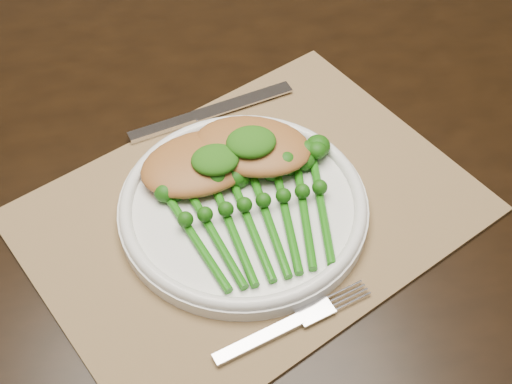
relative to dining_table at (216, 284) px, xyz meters
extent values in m
cube|color=black|center=(0.00, 0.00, 0.35)|extent=(1.63, 0.96, 0.04)
cube|color=brown|center=(0.03, -0.16, 0.37)|extent=(0.56, 0.51, 0.00)
cylinder|color=white|center=(0.03, -0.16, 0.38)|extent=(0.27, 0.27, 0.02)
torus|color=white|center=(0.03, -0.16, 0.39)|extent=(0.26, 0.26, 0.01)
cube|color=silver|center=(-0.05, -0.02, 0.38)|extent=(0.09, 0.04, 0.01)
cube|color=silver|center=(0.05, 0.01, 0.38)|extent=(0.13, 0.05, 0.00)
cube|color=silver|center=(0.02, -0.31, 0.38)|extent=(0.09, 0.04, 0.01)
ellipsoid|color=#A2652F|center=(-0.01, -0.10, 0.41)|extent=(0.15, 0.12, 0.03)
ellipsoid|color=#A2652F|center=(0.05, -0.09, 0.41)|extent=(0.15, 0.13, 0.03)
ellipsoid|color=#144509|center=(0.00, -0.12, 0.42)|extent=(0.05, 0.04, 0.02)
ellipsoid|color=#144509|center=(0.04, -0.10, 0.43)|extent=(0.05, 0.05, 0.02)
camera|label=1|loc=(-0.04, -0.63, 0.98)|focal=50.00mm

